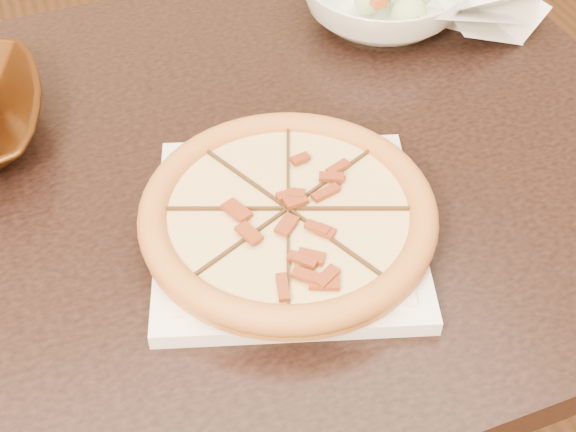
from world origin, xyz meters
name	(u,v)px	position (x,y,z in m)	size (l,w,h in m)	color
dining_table	(151,254)	(-0.17, 0.08, 0.63)	(1.26, 0.82, 0.75)	black
plate	(288,229)	(-0.04, -0.06, 0.76)	(0.34, 0.34, 0.02)	white
pizza	(288,213)	(-0.04, -0.06, 0.78)	(0.31, 0.31, 0.03)	#D46939
salad_bowl	(382,0)	(0.23, 0.28, 0.79)	(0.22, 0.22, 0.07)	white
cling_film	(471,19)	(0.33, 0.21, 0.78)	(0.16, 0.13, 0.05)	white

